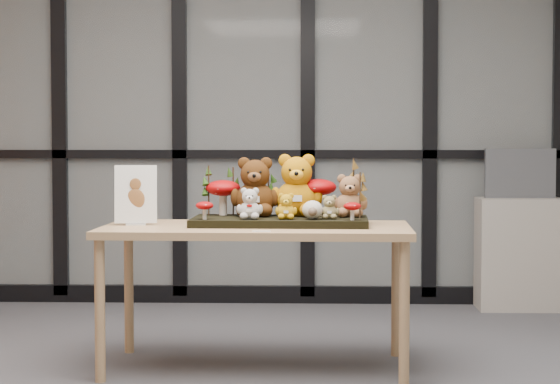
{
  "coord_description": "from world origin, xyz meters",
  "views": [
    {
      "loc": [
        0.49,
        -4.63,
        1.16
      ],
      "look_at": [
        0.32,
        0.38,
        0.89
      ],
      "focal_mm": 65.0,
      "sensor_mm": 36.0,
      "label": 1
    }
  ],
  "objects_px": {
    "bear_tan_back": "(350,193)",
    "mushroom_back_right": "(318,195)",
    "bear_pooh_yellow": "(297,182)",
    "monitor": "(520,173)",
    "diorama_tray": "(280,221)",
    "mushroom_front_left": "(205,210)",
    "sign_holder": "(136,197)",
    "mushroom_back_left": "(223,196)",
    "display_table": "(256,239)",
    "bear_small_yellow": "(286,205)",
    "bear_white_bow": "(250,202)",
    "plush_cream_hedgehog": "(313,209)",
    "bear_beige_small": "(329,206)",
    "mushroom_front_right": "(352,210)",
    "bear_brown_medium": "(255,184)",
    "cabinet": "(520,254)"
  },
  "relations": [
    {
      "from": "bear_small_yellow",
      "to": "mushroom_back_left",
      "type": "relative_size",
      "value": 0.71
    },
    {
      "from": "bear_small_yellow",
      "to": "mushroom_front_right",
      "type": "xyz_separation_m",
      "value": [
        0.33,
        -0.04,
        -0.02
      ]
    },
    {
      "from": "plush_cream_hedgehog",
      "to": "monitor",
      "type": "relative_size",
      "value": 0.22
    },
    {
      "from": "mushroom_back_right",
      "to": "monitor",
      "type": "bearing_deg",
      "value": 50.47
    },
    {
      "from": "diorama_tray",
      "to": "sign_holder",
      "type": "bearing_deg",
      "value": -176.87
    },
    {
      "from": "plush_cream_hedgehog",
      "to": "bear_pooh_yellow",
      "type": "bearing_deg",
      "value": 112.92
    },
    {
      "from": "display_table",
      "to": "bear_pooh_yellow",
      "type": "bearing_deg",
      "value": 39.12
    },
    {
      "from": "mushroom_back_right",
      "to": "bear_white_bow",
      "type": "bearing_deg",
      "value": -143.8
    },
    {
      "from": "display_table",
      "to": "bear_white_bow",
      "type": "xyz_separation_m",
      "value": [
        -0.03,
        -0.06,
        0.19
      ]
    },
    {
      "from": "bear_small_yellow",
      "to": "mushroom_back_right",
      "type": "bearing_deg",
      "value": 58.67
    },
    {
      "from": "plush_cream_hedgehog",
      "to": "monitor",
      "type": "height_order",
      "value": "monitor"
    },
    {
      "from": "bear_pooh_yellow",
      "to": "bear_small_yellow",
      "type": "relative_size",
      "value": 2.46
    },
    {
      "from": "mushroom_back_right",
      "to": "mushroom_front_left",
      "type": "xyz_separation_m",
      "value": [
        -0.56,
        -0.27,
        -0.06
      ]
    },
    {
      "from": "bear_pooh_yellow",
      "to": "sign_holder",
      "type": "xyz_separation_m",
      "value": [
        -0.81,
        -0.12,
        -0.07
      ]
    },
    {
      "from": "sign_holder",
      "to": "bear_brown_medium",
      "type": "bearing_deg",
      "value": 3.87
    },
    {
      "from": "display_table",
      "to": "bear_beige_small",
      "type": "xyz_separation_m",
      "value": [
        0.37,
        -0.03,
        0.17
      ]
    },
    {
      "from": "bear_white_bow",
      "to": "bear_small_yellow",
      "type": "bearing_deg",
      "value": 1.58
    },
    {
      "from": "mushroom_back_right",
      "to": "mushroom_front_left",
      "type": "distance_m",
      "value": 0.63
    },
    {
      "from": "plush_cream_hedgehog",
      "to": "mushroom_back_left",
      "type": "bearing_deg",
      "value": 152.76
    },
    {
      "from": "mushroom_back_right",
      "to": "mushroom_back_left",
      "type": "bearing_deg",
      "value": 179.04
    },
    {
      "from": "display_table",
      "to": "bear_small_yellow",
      "type": "distance_m",
      "value": 0.24
    },
    {
      "from": "bear_brown_medium",
      "to": "diorama_tray",
      "type": "bearing_deg",
      "value": -33.97
    },
    {
      "from": "bear_tan_back",
      "to": "mushroom_back_right",
      "type": "xyz_separation_m",
      "value": [
        -0.16,
        0.08,
        -0.01
      ]
    },
    {
      "from": "bear_beige_small",
      "to": "mushroom_front_right",
      "type": "bearing_deg",
      "value": -29.09
    },
    {
      "from": "monitor",
      "to": "bear_beige_small",
      "type": "bearing_deg",
      "value": -124.95
    },
    {
      "from": "bear_white_bow",
      "to": "monitor",
      "type": "height_order",
      "value": "monitor"
    },
    {
      "from": "bear_tan_back",
      "to": "monitor",
      "type": "height_order",
      "value": "monitor"
    },
    {
      "from": "display_table",
      "to": "sign_holder",
      "type": "height_order",
      "value": "sign_holder"
    },
    {
      "from": "mushroom_front_right",
      "to": "sign_holder",
      "type": "bearing_deg",
      "value": 173.22
    },
    {
      "from": "diorama_tray",
      "to": "mushroom_front_left",
      "type": "distance_m",
      "value": 0.4
    },
    {
      "from": "plush_cream_hedgehog",
      "to": "bear_small_yellow",
      "type": "bearing_deg",
      "value": -178.0
    },
    {
      "from": "bear_small_yellow",
      "to": "bear_white_bow",
      "type": "bearing_deg",
      "value": -178.42
    },
    {
      "from": "bear_pooh_yellow",
      "to": "monitor",
      "type": "height_order",
      "value": "bear_pooh_yellow"
    },
    {
      "from": "display_table",
      "to": "mushroom_front_left",
      "type": "height_order",
      "value": "mushroom_front_left"
    },
    {
      "from": "bear_small_yellow",
      "to": "mushroom_front_right",
      "type": "bearing_deg",
      "value": -5.82
    },
    {
      "from": "sign_holder",
      "to": "bear_small_yellow",
      "type": "bearing_deg",
      "value": -13.65
    },
    {
      "from": "display_table",
      "to": "mushroom_front_right",
      "type": "xyz_separation_m",
      "value": [
        0.48,
        -0.1,
        0.15
      ]
    },
    {
      "from": "bear_white_bow",
      "to": "cabinet",
      "type": "height_order",
      "value": "bear_white_bow"
    },
    {
      "from": "bear_small_yellow",
      "to": "bear_white_bow",
      "type": "height_order",
      "value": "bear_white_bow"
    },
    {
      "from": "sign_holder",
      "to": "mushroom_back_left",
      "type": "bearing_deg",
      "value": 14.28
    },
    {
      "from": "mushroom_back_left",
      "to": "bear_brown_medium",
      "type": "bearing_deg",
      "value": -16.94
    },
    {
      "from": "display_table",
      "to": "bear_white_bow",
      "type": "relative_size",
      "value": 9.05
    },
    {
      "from": "mushroom_front_right",
      "to": "mushroom_back_left",
      "type": "bearing_deg",
      "value": 155.82
    },
    {
      "from": "bear_white_bow",
      "to": "bear_beige_small",
      "type": "height_order",
      "value": "bear_white_bow"
    },
    {
      "from": "bear_small_yellow",
      "to": "sign_holder",
      "type": "height_order",
      "value": "sign_holder"
    },
    {
      "from": "mushroom_front_right",
      "to": "cabinet",
      "type": "relative_size",
      "value": 0.13
    },
    {
      "from": "display_table",
      "to": "diorama_tray",
      "type": "distance_m",
      "value": 0.15
    },
    {
      "from": "plush_cream_hedgehog",
      "to": "mushroom_front_right",
      "type": "distance_m",
      "value": 0.2
    },
    {
      "from": "cabinet",
      "to": "bear_white_bow",
      "type": "bearing_deg",
      "value": -132.12
    },
    {
      "from": "bear_small_yellow",
      "to": "plush_cream_hedgehog",
      "type": "height_order",
      "value": "bear_small_yellow"
    }
  ]
}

